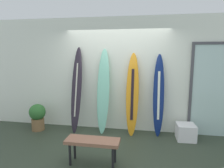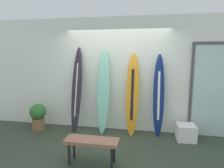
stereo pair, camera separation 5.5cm
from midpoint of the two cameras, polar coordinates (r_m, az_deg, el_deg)
name	(u,v)px [view 2 (the right image)]	position (r m, az deg, el deg)	size (l,w,h in m)	color
ground	(107,152)	(4.12, -0.95, -19.34)	(8.00, 8.00, 0.04)	#313C2D
wall_back	(118,75)	(4.93, 2.04, 2.79)	(7.20, 0.20, 2.80)	white
surfboard_charcoal	(77,90)	(4.87, -9.98, -1.64)	(0.28, 0.52, 2.09)	#261F2A
surfboard_seafoam	(103,91)	(4.73, -2.24, -2.08)	(0.31, 0.41, 2.05)	#7FCFB3
surfboard_sunset	(132,94)	(4.62, 6.30, -3.03)	(0.30, 0.41, 1.95)	orange
surfboard_navy	(159,96)	(4.67, 13.80, -3.47)	(0.26, 0.33, 1.92)	navy
display_block_left	(186,132)	(4.81, 21.09, -13.04)	(0.41, 0.41, 0.36)	white
glass_door	(215,89)	(5.03, 28.13, -1.32)	(1.09, 0.06, 2.18)	silver
potted_plant	(38,115)	(5.33, -20.56, -8.60)	(0.40, 0.40, 0.67)	brown
bench	(92,143)	(3.56, -5.50, -16.71)	(0.94, 0.33, 0.45)	#8D5D48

